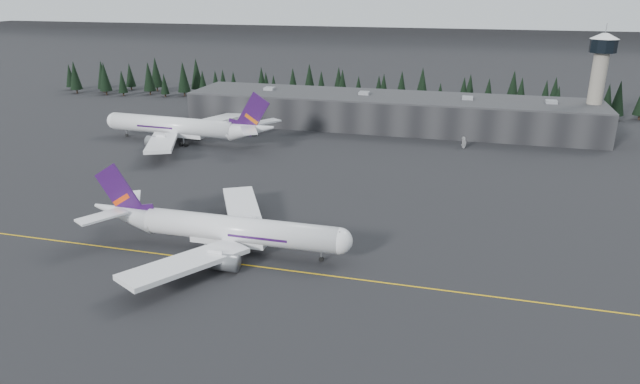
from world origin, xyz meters
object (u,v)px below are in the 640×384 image
(jet_main, at_px, (218,228))
(jet_parked, at_px, (186,127))
(control_tower, at_px, (599,74))
(gse_vehicle_b, at_px, (464,146))
(terminal, at_px, (389,111))
(gse_vehicle_a, at_px, (255,134))

(jet_main, distance_m, jet_parked, 92.29)
(control_tower, xyz_separation_m, jet_parked, (-141.34, -45.82, -17.78))
(control_tower, relative_size, jet_parked, 0.56)
(jet_main, xyz_separation_m, gse_vehicle_b, (48.42, 97.07, -4.23))
(control_tower, distance_m, jet_main, 156.47)
(terminal, distance_m, jet_parked, 78.96)
(control_tower, height_order, gse_vehicle_a, control_tower)
(gse_vehicle_a, distance_m, gse_vehicle_b, 76.93)
(gse_vehicle_b, bearing_deg, jet_main, -45.81)
(control_tower, xyz_separation_m, jet_main, (-93.02, -124.45, -18.49))
(control_tower, distance_m, jet_parked, 149.64)
(terminal, distance_m, gse_vehicle_a, 54.05)
(jet_parked, bearing_deg, gse_vehicle_b, -165.64)
(jet_main, xyz_separation_m, gse_vehicle_a, (-28.47, 94.46, -4.26))
(jet_parked, distance_m, gse_vehicle_b, 98.60)
(jet_main, bearing_deg, gse_vehicle_a, 106.67)
(jet_parked, distance_m, gse_vehicle_a, 25.87)
(gse_vehicle_a, bearing_deg, jet_main, -94.35)
(jet_main, height_order, gse_vehicle_b, jet_main)
(terminal, distance_m, jet_main, 122.79)
(terminal, relative_size, jet_main, 2.70)
(control_tower, height_order, gse_vehicle_b, control_tower)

